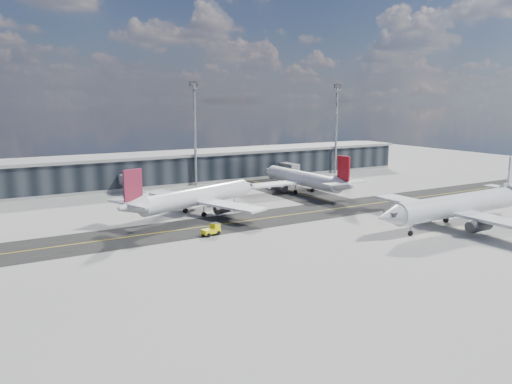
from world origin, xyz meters
The scene contains 9 objects.
ground centered at (0.00, 0.00, 0.00)m, with size 300.00×300.00×0.00m, color gray.
taxiway_lanes centered at (3.91, 10.74, 0.01)m, with size 180.00×63.00×0.03m.
terminal_concourse centered at (0.04, 54.93, 4.09)m, with size 152.00×19.80×8.80m.
floodlight_masts centered at (0.00, 48.00, 15.61)m, with size 102.50×0.70×28.90m.
airliner_af centered at (-14.75, 14.15, 3.73)m, with size 36.97×31.94×11.29m.
airliner_redtail centered at (19.56, 23.40, 3.67)m, with size 31.82×37.40×11.11m.
airliner_near centered at (24.63, -20.15, 4.12)m, with size 42.00×35.74×12.47m.
baggage_tug centered at (-18.70, -2.37, 1.05)m, with size 3.61×2.35×2.10m.
service_van centered at (27.85, 31.83, 0.69)m, with size 2.28×4.93×1.37m, color white.
Camera 1 is at (-55.19, -80.60, 23.53)m, focal length 35.00 mm.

